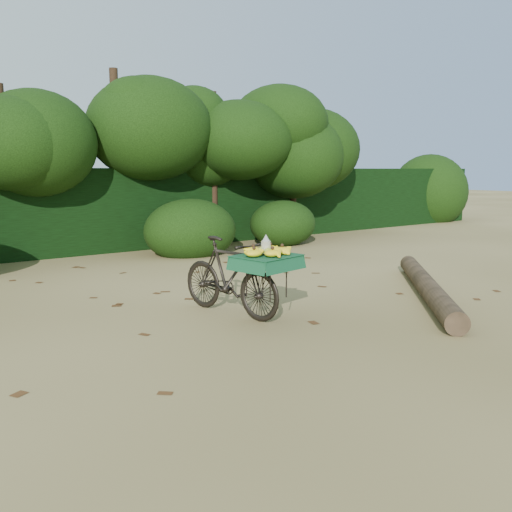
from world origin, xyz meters
TOP-DOWN VIEW (x-y plane):
  - ground at (0.00, 0.00)m, footprint 80.00×80.00m
  - vendor_bicycle at (-0.49, -0.23)m, footprint 0.89×1.76m
  - fallen_log at (2.29, -1.04)m, footprint 2.86×2.93m
  - hedge_backdrop at (0.00, 6.30)m, footprint 26.00×1.80m
  - tree_row at (-0.65, 5.50)m, footprint 14.50×2.00m
  - bush_clumps at (0.50, 4.30)m, footprint 8.80×1.70m
  - leaf_litter at (0.00, 0.65)m, footprint 7.00×7.30m

SIDE VIEW (x-z plane):
  - ground at x=0.00m, z-range 0.00..0.00m
  - leaf_litter at x=0.00m, z-range 0.00..0.01m
  - fallen_log at x=2.29m, z-range 0.00..0.28m
  - bush_clumps at x=0.50m, z-range 0.00..0.90m
  - vendor_bicycle at x=-0.49m, z-range 0.01..0.97m
  - hedge_backdrop at x=0.00m, z-range 0.00..1.80m
  - tree_row at x=-0.65m, z-range 0.00..4.00m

